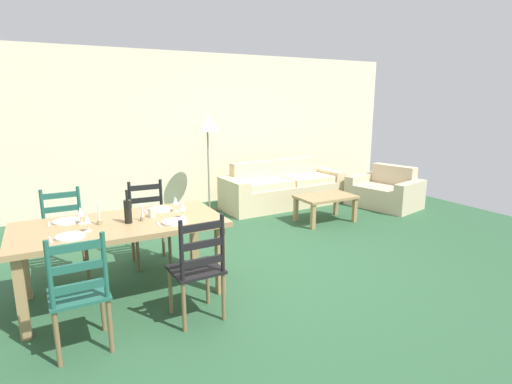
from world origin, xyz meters
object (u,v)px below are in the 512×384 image
object	(u,v)px
dining_chair_far_right	(149,223)
coffee_cup_primary	(152,213)
dining_chair_far_left	(65,234)
dining_chair_near_left	(79,293)
wine_glass_far_left	(80,212)
standing_lamp	(207,129)
wine_glass_near_left	(87,219)
wine_glass_near_right	(182,207)
couch	(282,189)
coffee_table	(326,200)
wine_bottle	(128,211)
armchair_upholstered	(386,192)
wine_glass_far_right	(175,201)
dining_table	(121,231)
dining_chair_near_right	(198,268)

from	to	relation	value
dining_chair_far_right	coffee_cup_primary	bearing A→B (deg)	-99.96
dining_chair_far_left	coffee_cup_primary	distance (m)	1.11
dining_chair_near_left	wine_glass_far_left	size ratio (longest dim) A/B	5.96
dining_chair_far_right	standing_lamp	xyz separation A→B (m)	(1.44, 1.74, 0.93)
wine_glass_near_left	wine_glass_near_right	bearing A→B (deg)	1.79
couch	coffee_table	xyz separation A→B (m)	(0.05, -1.22, 0.06)
wine_glass_far_left	coffee_cup_primary	distance (m)	0.65
wine_glass_near_right	wine_bottle	bearing A→B (deg)	172.54
wine_bottle	armchair_upholstered	bearing A→B (deg)	16.45
dining_chair_far_left	wine_glass_far_right	xyz separation A→B (m)	(1.04, -0.64, 0.38)
wine_glass_far_left	dining_table	bearing A→B (deg)	-21.57
dining_table	standing_lamp	distance (m)	3.20
wine_glass_near_left	wine_glass_near_right	distance (m)	0.87
wine_glass_far_left	armchair_upholstered	distance (m)	5.34
dining_chair_far_left	wine_glass_near_left	xyz separation A→B (m)	(0.16, -0.91, 0.38)
armchair_upholstered	standing_lamp	bearing A→B (deg)	159.08
coffee_cup_primary	wine_glass_near_left	bearing A→B (deg)	-162.93
wine_glass_far_left	coffee_table	size ratio (longest dim) A/B	0.18
dining_table	standing_lamp	xyz separation A→B (m)	(1.87, 2.49, 0.75)
dining_chair_far_left	wine_glass_near_right	bearing A→B (deg)	-40.58
dining_chair_far_left	dining_chair_near_right	bearing A→B (deg)	-58.17
dining_chair_far_right	armchair_upholstered	xyz separation A→B (m)	(4.40, 0.61, -0.23)
dining_chair_far_right	wine_glass_far_left	distance (m)	1.05
wine_glass_near_left	standing_lamp	bearing A→B (deg)	50.54
coffee_table	wine_glass_near_left	bearing A→B (deg)	-160.88
standing_lamp	wine_glass_near_right	bearing A→B (deg)	-116.45
wine_glass_near_left	coffee_table	distance (m)	3.81
dining_chair_near_left	dining_chair_far_right	distance (m)	1.77
dining_chair_near_right	standing_lamp	world-z (taller)	standing_lamp
dining_chair_near_left	coffee_cup_primary	size ratio (longest dim) A/B	10.67
dining_chair_near_right	dining_chair_far_right	distance (m)	1.51
dining_chair_far_right	coffee_cup_primary	xyz separation A→B (m)	(-0.12, -0.71, 0.32)
wine_glass_far_left	couch	world-z (taller)	wine_glass_far_left
armchair_upholstered	dining_chair_far_left	bearing A→B (deg)	-173.66
dining_table	dining_chair_near_right	bearing A→B (deg)	-57.39
couch	wine_glass_far_left	bearing A→B (deg)	-148.48
dining_chair_near_left	wine_glass_near_left	bearing A→B (deg)	76.56
dining_chair_far_left	wine_bottle	distance (m)	1.05
wine_bottle	couch	distance (m)	3.98
wine_glass_far_right	armchair_upholstered	bearing A→B (deg)	16.08
wine_bottle	coffee_cup_primary	bearing A→B (deg)	21.01
couch	armchair_upholstered	distance (m)	1.88
armchair_upholstered	wine_glass_far_right	bearing A→B (deg)	-163.92
dining_chair_near_left	coffee_table	xyz separation A→B (m)	(3.72, 1.87, -0.12)
wine_glass_far_left	armchair_upholstered	bearing A→B (deg)	13.35
wine_glass_near_right	armchair_upholstered	bearing A→B (deg)	19.09
dining_table	coffee_table	xyz separation A→B (m)	(3.27, 1.09, -0.31)
armchair_upholstered	wine_glass_near_right	bearing A→B (deg)	-160.91
dining_table	coffee_cup_primary	bearing A→B (deg)	7.47
wine_glass_near_left	wine_glass_far_left	size ratio (longest dim) A/B	1.00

